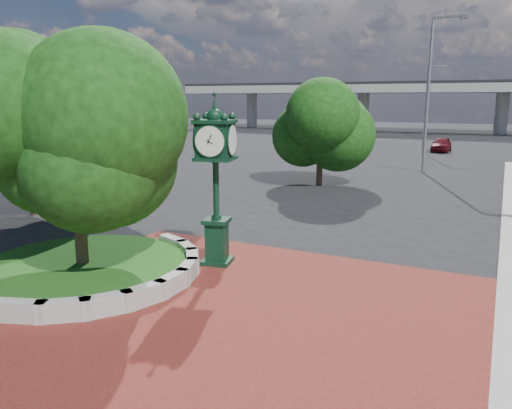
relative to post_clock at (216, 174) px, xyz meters
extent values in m
plane|color=black|center=(1.99, -2.67, -2.88)|extent=(200.00, 200.00, 0.00)
cube|color=maroon|center=(1.99, -3.67, -2.86)|extent=(12.00, 12.00, 0.04)
cube|color=#9E9B93|center=(-1.92, -5.67, -2.61)|extent=(1.29, 0.76, 0.54)
cube|color=#9E9B93|center=(-1.07, -5.21, -2.61)|extent=(1.20, 1.04, 0.54)
cube|color=#9E9B93|center=(-0.39, -4.50, -2.61)|extent=(1.00, 1.22, 0.54)
cube|color=#9E9B93|center=(0.04, -3.63, -2.61)|extent=(0.71, 1.30, 0.54)
cube|color=#9E9B93|center=(0.19, -2.67, -2.61)|extent=(0.35, 1.25, 0.54)
cube|color=#9E9B93|center=(0.04, -1.71, -2.61)|extent=(0.71, 1.30, 0.54)
cube|color=#9E9B93|center=(-0.39, -0.83, -2.61)|extent=(1.00, 1.22, 0.54)
cube|color=#9E9B93|center=(-1.07, -0.13, -2.61)|extent=(1.20, 1.04, 0.54)
cube|color=#9E9B93|center=(-1.92, 0.34, -2.61)|extent=(1.29, 0.76, 0.54)
cylinder|color=#1B4D16|center=(-3.01, -2.67, -2.68)|extent=(6.10, 6.10, 0.40)
cube|color=#9E9B93|center=(1.99, 67.33, 3.62)|extent=(90.00, 12.00, 1.20)
cube|color=black|center=(1.99, 67.33, 4.42)|extent=(90.00, 12.00, 0.40)
cylinder|color=#9E9B93|center=(-33.01, 67.33, 0.12)|extent=(1.80, 1.80, 6.00)
cylinder|color=#9E9B93|center=(-13.01, 67.33, 0.12)|extent=(1.80, 1.80, 6.00)
cylinder|color=#9E9B93|center=(6.99, 67.33, 0.12)|extent=(1.80, 1.80, 6.00)
cylinder|color=#38281C|center=(-3.01, -2.67, -1.79)|extent=(0.36, 0.36, 2.17)
sphere|color=black|center=(-3.01, -2.67, 0.85)|extent=(5.20, 5.20, 5.20)
cylinder|color=#38281C|center=(-11.01, 2.33, -1.65)|extent=(0.36, 0.36, 2.45)
sphere|color=black|center=(-11.01, 2.33, 1.25)|extent=(5.60, 5.60, 5.60)
cylinder|color=#38281C|center=(-2.01, 15.33, -1.92)|extent=(0.36, 0.36, 1.92)
sphere|color=black|center=(-2.01, 15.33, 0.37)|extent=(4.40, 4.40, 4.40)
cube|color=black|center=(0.00, 0.00, -2.79)|extent=(1.07, 1.07, 0.18)
cube|color=black|center=(0.00, 0.00, -2.11)|extent=(0.73, 0.73, 1.21)
cube|color=black|center=(0.00, 0.00, -1.47)|extent=(0.93, 0.93, 0.13)
cylinder|color=black|center=(0.00, 0.00, -0.46)|extent=(0.19, 0.19, 1.88)
cube|color=black|center=(0.00, 0.00, 1.04)|extent=(1.20, 1.20, 0.99)
cylinder|color=white|center=(0.12, -0.50, 1.04)|extent=(0.87, 0.27, 0.88)
cylinder|color=white|center=(-0.12, 0.50, 1.04)|extent=(0.87, 0.27, 0.88)
cylinder|color=white|center=(-0.50, -0.12, 1.04)|extent=(0.27, 0.87, 0.88)
cylinder|color=white|center=(0.50, 0.12, 1.04)|extent=(0.27, 0.87, 0.88)
sphere|color=black|center=(0.00, 0.00, 1.72)|extent=(0.49, 0.49, 0.49)
cone|color=black|center=(0.00, 0.00, 2.09)|extent=(0.20, 0.20, 0.55)
imported|color=#4D0B11|center=(2.27, 38.83, -2.18)|extent=(1.67, 4.09, 1.39)
cylinder|color=slate|center=(2.79, 23.56, 2.28)|extent=(0.18, 0.18, 10.33)
cube|color=slate|center=(3.81, 23.41, 7.45)|extent=(2.07, 0.48, 0.14)
cube|color=slate|center=(4.72, 23.27, 7.33)|extent=(0.61, 0.37, 0.17)
cylinder|color=slate|center=(0.92, 36.13, 1.12)|extent=(0.14, 0.14, 8.01)
cube|color=slate|center=(1.72, 36.21, 5.13)|extent=(1.61, 0.28, 0.11)
cube|color=slate|center=(2.43, 36.27, 5.04)|extent=(0.46, 0.26, 0.13)
camera|label=1|loc=(7.82, -12.94, 2.28)|focal=35.00mm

